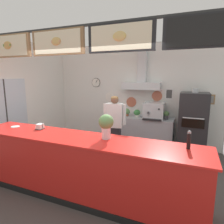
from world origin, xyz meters
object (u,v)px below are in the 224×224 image
Objects in this scene: shop_worker at (115,128)px; napkin_holder at (40,127)px; potted_oregano at (137,113)px; condiment_plate at (15,127)px; potted_thyme at (127,112)px; potted_basil at (166,115)px; espresso_machine at (154,111)px; basil_vase at (106,125)px; pepper_grinder at (189,140)px; pizza_oven at (193,125)px.

shop_worker is 1.61m from napkin_holder.
potted_oregano is 1.50× the size of napkin_holder.
potted_oregano is 3.09m from condiment_plate.
napkin_holder is (-1.22, -2.46, 0.08)m from potted_oregano.
napkin_holder reaches higher than potted_thyme.
potted_oregano is 1.30× the size of condiment_plate.
potted_thyme is 1.55× the size of napkin_holder.
potted_basil is at bearing 44.58° from condiment_plate.
espresso_machine is 1.39× the size of basil_vase.
basil_vase is (0.35, -1.24, 0.40)m from shop_worker.
basil_vase is 1.24m from pepper_grinder.
pizza_oven is at bearing -5.58° from potted_thyme.
pizza_oven is 1.98m from shop_worker.
napkin_holder is (-2.02, -2.47, 0.08)m from potted_basil.
napkin_holder is at bearing -116.39° from potted_oregano.
pepper_grinder is at bearing 132.02° from shop_worker.
pepper_grinder is (1.73, -2.49, 0.16)m from potted_thyme.
potted_thyme is 1.35× the size of condiment_plate.
pepper_grinder is (1.59, -1.21, 0.31)m from shop_worker.
espresso_machine reaches higher than napkin_holder.
potted_thyme reaches higher than condiment_plate.
potted_thyme is (-0.14, 1.28, 0.14)m from shop_worker.
pepper_grinder is at bearing 1.19° from condiment_plate.
potted_basil is 1.36× the size of condiment_plate.
shop_worker reaches higher than napkin_holder.
potted_oregano is 0.80× the size of pepper_grinder.
condiment_plate is (-1.78, -2.52, 0.04)m from potted_oregano.
potted_oregano is 2.84m from pepper_grinder.
pepper_grinder is (1.24, 0.03, -0.09)m from basil_vase.
pizza_oven is 2.35m from pepper_grinder.
condiment_plate is at bearing 28.00° from shop_worker.
potted_basil is 1.05× the size of potted_oregano.
shop_worker reaches higher than potted_oregano.
pepper_grinder is (3.19, 0.07, 0.12)m from condiment_plate.
shop_worker is 7.52× the size of potted_oregano.
pepper_grinder is at bearing -55.23° from potted_thyme.
potted_oregano is at bearing 174.61° from pizza_oven.
napkin_holder is (-1.39, 0.03, -0.18)m from basil_vase.
potted_basil is at bearing -138.35° from shop_worker.
napkin_holder is at bearing 6.81° from condiment_plate.
napkin_holder is (-1.69, -2.47, -0.01)m from espresso_machine.
espresso_machine is 2.10× the size of pepper_grinder.
potted_basil is 1.57× the size of napkin_holder.
condiment_plate is at bearing -173.19° from napkin_holder.
espresso_machine is 0.34m from potted_basil.
condiment_plate is (-1.60, -1.28, 0.18)m from shop_worker.
condiment_plate is at bearing -119.75° from potted_thyme.
pepper_grinder is at bearing 1.18° from basil_vase.
napkin_holder is 0.54× the size of pepper_grinder.
condiment_plate is at bearing -178.80° from basil_vase.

